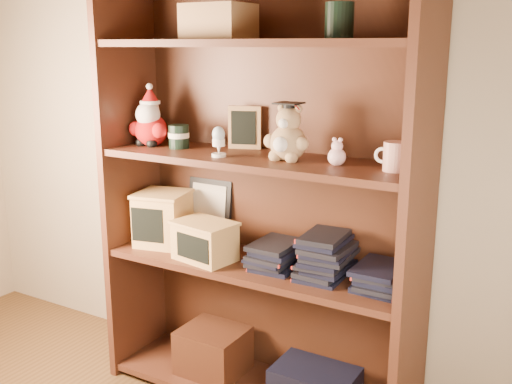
% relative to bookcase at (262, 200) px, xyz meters
% --- Properties ---
extents(bookcase, '(1.20, 0.35, 1.60)m').
position_rel_bookcase_xyz_m(bookcase, '(0.00, 0.00, 0.00)').
color(bookcase, '#472314').
rests_on(bookcase, ground).
extents(shelf_lower, '(1.14, 0.33, 0.02)m').
position_rel_bookcase_xyz_m(shelf_lower, '(0.00, -0.05, -0.24)').
color(shelf_lower, '#472314').
rests_on(shelf_lower, ground).
extents(shelf_upper, '(1.14, 0.33, 0.02)m').
position_rel_bookcase_xyz_m(shelf_upper, '(0.00, -0.05, 0.16)').
color(shelf_upper, '#472314').
rests_on(shelf_upper, ground).
extents(santa_plush, '(0.18, 0.13, 0.25)m').
position_rel_bookcase_xyz_m(santa_plush, '(-0.47, -0.06, 0.26)').
color(santa_plush, '#A50F0F').
rests_on(santa_plush, shelf_upper).
extents(teachers_tin, '(0.08, 0.08, 0.09)m').
position_rel_bookcase_xyz_m(teachers_tin, '(-0.34, -0.05, 0.22)').
color(teachers_tin, black).
rests_on(teachers_tin, shelf_upper).
extents(chalkboard_plaque, '(0.12, 0.09, 0.16)m').
position_rel_bookcase_xyz_m(chalkboard_plaque, '(-0.11, 0.06, 0.25)').
color(chalkboard_plaque, '#9E7547').
rests_on(chalkboard_plaque, shelf_upper).
extents(egg_cup, '(0.05, 0.05, 0.11)m').
position_rel_bookcase_xyz_m(egg_cup, '(-0.10, -0.13, 0.23)').
color(egg_cup, white).
rests_on(egg_cup, shelf_upper).
extents(grad_teddy_bear, '(0.17, 0.14, 0.20)m').
position_rel_bookcase_xyz_m(grad_teddy_bear, '(0.13, -0.06, 0.25)').
color(grad_teddy_bear, tan).
rests_on(grad_teddy_bear, shelf_upper).
extents(pink_figurine, '(0.06, 0.06, 0.09)m').
position_rel_bookcase_xyz_m(pink_figurine, '(0.31, -0.05, 0.21)').
color(pink_figurine, beige).
rests_on(pink_figurine, shelf_upper).
extents(teacher_mug, '(0.10, 0.07, 0.09)m').
position_rel_bookcase_xyz_m(teacher_mug, '(0.50, -0.05, 0.22)').
color(teacher_mug, silver).
rests_on(teacher_mug, shelf_upper).
extents(certificate_frame, '(0.20, 0.05, 0.25)m').
position_rel_bookcase_xyz_m(certificate_frame, '(-0.30, 0.09, -0.10)').
color(certificate_frame, black).
rests_on(certificate_frame, shelf_lower).
extents(treats_box, '(0.24, 0.24, 0.21)m').
position_rel_bookcase_xyz_m(treats_box, '(-0.43, -0.05, -0.12)').
color(treats_box, tan).
rests_on(treats_box, shelf_lower).
extents(pencils_box, '(0.25, 0.20, 0.15)m').
position_rel_bookcase_xyz_m(pencils_box, '(-0.18, -0.12, -0.15)').
color(pencils_box, tan).
rests_on(pencils_box, shelf_lower).
extents(book_stack_left, '(0.14, 0.20, 0.10)m').
position_rel_bookcase_xyz_m(book_stack_left, '(0.08, -0.05, -0.18)').
color(book_stack_left, black).
rests_on(book_stack_left, shelf_lower).
extents(book_stack_mid, '(0.14, 0.20, 0.16)m').
position_rel_bookcase_xyz_m(book_stack_mid, '(0.28, -0.05, -0.15)').
color(book_stack_mid, black).
rests_on(book_stack_mid, shelf_lower).
extents(book_stack_right, '(0.14, 0.20, 0.08)m').
position_rel_bookcase_xyz_m(book_stack_right, '(0.48, -0.05, -0.19)').
color(book_stack_right, black).
rests_on(book_stack_right, shelf_lower).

